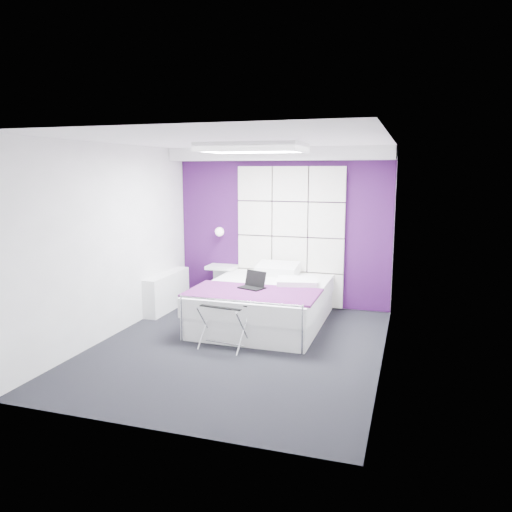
{
  "coord_description": "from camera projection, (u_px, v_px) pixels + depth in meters",
  "views": [
    {
      "loc": [
        2.07,
        -5.79,
        2.24
      ],
      "look_at": [
        0.13,
        0.35,
        1.14
      ],
      "focal_mm": 35.0,
      "sensor_mm": 36.0,
      "label": 1
    }
  ],
  "objects": [
    {
      "name": "floor",
      "position": [
        238.0,
        347.0,
        6.43
      ],
      "size": [
        4.4,
        4.4,
        0.0
      ],
      "primitive_type": "plane",
      "color": "black",
      "rests_on": "ground"
    },
    {
      "name": "ceiling",
      "position": [
        237.0,
        140.0,
        5.99
      ],
      "size": [
        4.4,
        4.4,
        0.0
      ],
      "primitive_type": "plane",
      "rotation": [
        3.14,
        0.0,
        0.0
      ],
      "color": "white",
      "rests_on": "wall_back"
    },
    {
      "name": "wall_left",
      "position": [
        113.0,
        241.0,
        6.75
      ],
      "size": [
        0.0,
        4.4,
        4.4
      ],
      "primitive_type": "plane",
      "rotation": [
        1.57,
        0.0,
        1.57
      ],
      "color": "silver",
      "rests_on": "floor"
    },
    {
      "name": "wall_back",
      "position": [
        282.0,
        228.0,
        8.28
      ],
      "size": [
        3.6,
        0.0,
        3.6
      ],
      "primitive_type": "plane",
      "rotation": [
        1.57,
        0.0,
        0.0
      ],
      "color": "silver",
      "rests_on": "floor"
    },
    {
      "name": "radiator",
      "position": [
        167.0,
        292.0,
        8.11
      ],
      "size": [
        0.22,
        1.2,
        0.6
      ],
      "primitive_type": "cube",
      "color": "white",
      "rests_on": "floor"
    },
    {
      "name": "accent_wall",
      "position": [
        282.0,
        228.0,
        8.27
      ],
      "size": [
        3.58,
        0.02,
        2.58
      ],
      "primitive_type": "cube",
      "color": "#3B1049",
      "rests_on": "wall_back"
    },
    {
      "name": "soffit",
      "position": [
        279.0,
        154.0,
        7.84
      ],
      "size": [
        3.58,
        0.5,
        0.2
      ],
      "primitive_type": "cube",
      "color": "white",
      "rests_on": "wall_back"
    },
    {
      "name": "nightstand",
      "position": [
        222.0,
        267.0,
        8.52
      ],
      "size": [
        0.5,
        0.39,
        0.06
      ],
      "primitive_type": "cube",
      "color": "white",
      "rests_on": "wall_back"
    },
    {
      "name": "luggage_rack",
      "position": [
        224.0,
        326.0,
        6.36
      ],
      "size": [
        0.57,
        0.42,
        0.56
      ],
      "rotation": [
        0.0,
        0.0,
        -0.12
      ],
      "color": "silver",
      "rests_on": "floor"
    },
    {
      "name": "wall_right",
      "position": [
        386.0,
        254.0,
        5.68
      ],
      "size": [
        0.0,
        4.4,
        4.4
      ],
      "primitive_type": "plane",
      "rotation": [
        1.57,
        0.0,
        -1.57
      ],
      "color": "silver",
      "rests_on": "floor"
    },
    {
      "name": "headboard",
      "position": [
        290.0,
        237.0,
        8.2
      ],
      "size": [
        1.8,
        0.08,
        2.3
      ],
      "primitive_type": null,
      "color": "silver",
      "rests_on": "wall_back"
    },
    {
      "name": "laptop",
      "position": [
        253.0,
        284.0,
        7.02
      ],
      "size": [
        0.34,
        0.24,
        0.24
      ],
      "rotation": [
        0.0,
        0.0,
        -0.35
      ],
      "color": "black",
      "rests_on": "bed"
    },
    {
      "name": "bed",
      "position": [
        264.0,
        302.0,
        7.37
      ],
      "size": [
        1.79,
        2.16,
        0.76
      ],
      "color": "white",
      "rests_on": "floor"
    },
    {
      "name": "skylight",
      "position": [
        252.0,
        147.0,
        6.57
      ],
      "size": [
        1.36,
        0.86,
        0.12
      ],
      "primitive_type": null,
      "color": "white",
      "rests_on": "ceiling"
    },
    {
      "name": "wall_lamp",
      "position": [
        220.0,
        231.0,
        8.47
      ],
      "size": [
        0.15,
        0.15,
        0.15
      ],
      "primitive_type": "sphere",
      "color": "white",
      "rests_on": "wall_back"
    }
  ]
}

